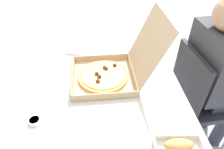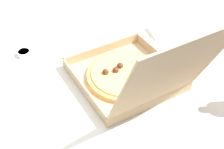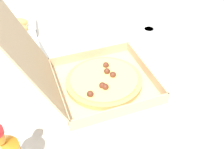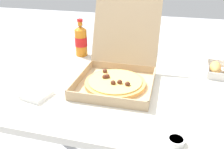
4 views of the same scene
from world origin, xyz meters
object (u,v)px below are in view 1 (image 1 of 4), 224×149
Objects in this scene: paper_menu at (120,35)px; dipping_sauce_cup at (35,121)px; pizza_box_open at (111,70)px; cola_bottle at (151,36)px; diner_person at (218,71)px; napkin_pile at (75,50)px; chair at (200,95)px.

dipping_sauce_cup is at bearing -49.25° from paper_menu.
pizza_box_open is 2.18× the size of cola_bottle.
napkin_pile is (-0.26, -0.89, 0.04)m from diner_person.
napkin_pile is 0.61m from dipping_sauce_cup.
chair is at bearing 30.02° from paper_menu.
pizza_box_open is at bearing -86.55° from chair.
cola_bottle reaches higher than dipping_sauce_cup.
diner_person is 0.47m from cola_bottle.
paper_menu is at bearing -128.98° from diner_person.
napkin_pile is at bearing -90.67° from cola_bottle.
pizza_box_open is 0.38m from napkin_pile.
chair is 0.67m from pizza_box_open.
paper_menu is at bearing -136.66° from cola_bottle.
cola_bottle is 0.28m from paper_menu.
diner_person reaches higher than chair.
pizza_box_open is 0.42m from cola_bottle.
diner_person is 20.54× the size of dipping_sauce_cup.
pizza_box_open is 0.51m from paper_menu.
dipping_sauce_cup is at bearing -72.55° from diner_person.
chair is at bearing 93.45° from pizza_box_open.
chair is at bearing 50.48° from cola_bottle.
paper_menu is 0.38m from napkin_pile.
napkin_pile is (-0.27, -0.83, 0.24)m from chair.
chair reaches higher than paper_menu.
pizza_box_open is (0.04, -0.61, 0.29)m from chair.
paper_menu is (-0.46, -0.50, 0.23)m from chair.
dipping_sauce_cup is (0.78, -0.48, 0.01)m from paper_menu.
cola_bottle is at bearing -124.45° from diner_person.
paper_menu is 3.75× the size of dipping_sauce_cup.
diner_person is 1.09m from dipping_sauce_cup.
diner_person is 2.35× the size of pizza_box_open.
chair is at bearing -85.61° from diner_person.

